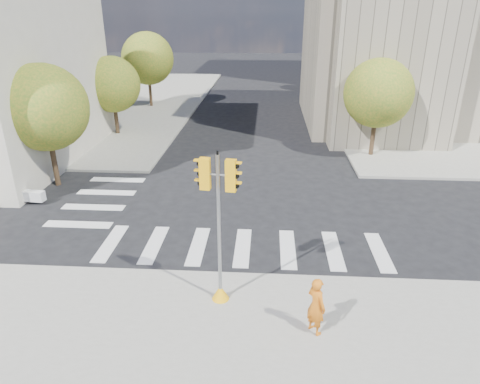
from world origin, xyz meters
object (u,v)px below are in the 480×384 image
at_px(traffic_signal, 219,241).
at_px(photographer, 316,306).
at_px(lamp_near, 373,75).
at_px(lamp_far, 342,55).

height_order(traffic_signal, photographer, traffic_signal).
relative_size(lamp_near, photographer, 4.48).
distance_m(lamp_near, traffic_signal, 21.46).
xyz_separation_m(lamp_near, photographer, (-5.73, -20.86, -3.53)).
distance_m(lamp_near, photographer, 21.92).
relative_size(lamp_far, photographer, 4.48).
xyz_separation_m(traffic_signal, photographer, (2.88, -1.34, -1.24)).
bearing_deg(lamp_far, photographer, -99.33).
bearing_deg(traffic_signal, lamp_near, 73.62).
xyz_separation_m(lamp_far, traffic_signal, (-8.61, -33.52, -2.28)).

